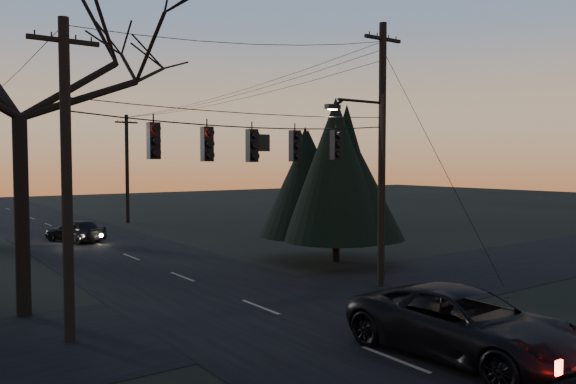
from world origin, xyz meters
TOP-DOWN VIEW (x-y plane):
  - main_road at (0.00, 20.00)m, footprint 8.00×120.00m
  - cross_road at (0.00, 10.00)m, footprint 60.00×7.00m
  - utility_pole_right at (5.50, 10.00)m, footprint 5.00×0.30m
  - utility_pole_left at (-6.00, 10.00)m, footprint 1.80×0.30m
  - utility_pole_far_r at (5.50, 38.00)m, footprint 1.80×0.30m
  - span_signal_assembly at (-0.24, 10.00)m, footprint 11.50×0.44m
  - bare_tree_left at (-6.50, 13.42)m, footprint 10.80×10.80m
  - evergreen_right at (7.65, 15.19)m, footprint 4.79×4.79m
  - suv_near at (1.47, 3.10)m, footprint 3.04×6.10m
  - sedan_oncoming_a at (-0.80, 29.23)m, footprint 3.12×4.34m

SIDE VIEW (x-z plane):
  - utility_pole_right at x=5.50m, z-range -5.00..5.00m
  - utility_pole_left at x=-6.00m, z-range -4.25..4.25m
  - utility_pole_far_r at x=5.50m, z-range -4.25..4.25m
  - cross_road at x=0.00m, z-range 0.00..0.02m
  - main_road at x=0.00m, z-range 0.00..0.02m
  - sedan_oncoming_a at x=-0.80m, z-range 0.00..1.37m
  - suv_near at x=1.47m, z-range 0.00..1.66m
  - evergreen_right at x=7.65m, z-range 0.59..8.93m
  - span_signal_assembly at x=-0.24m, z-range 4.60..6.07m
  - bare_tree_left at x=-6.50m, z-range 2.43..14.64m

